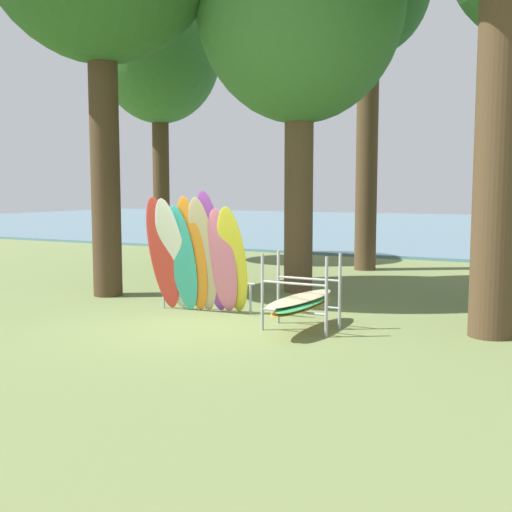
% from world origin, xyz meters
% --- Properties ---
extents(ground_plane, '(80.00, 80.00, 0.00)m').
position_xyz_m(ground_plane, '(0.00, 0.00, 0.00)').
color(ground_plane, olive).
extents(lake_water, '(80.00, 36.00, 0.10)m').
position_xyz_m(lake_water, '(0.00, 29.46, 0.05)').
color(lake_water, slate).
rests_on(lake_water, ground).
extents(tree_far_left_back, '(3.76, 3.76, 8.62)m').
position_xyz_m(tree_far_left_back, '(-6.18, 7.43, 6.37)').
color(tree_far_left_back, '#42301E').
rests_on(tree_far_left_back, ground).
extents(tree_far_right_back, '(4.50, 4.50, 8.87)m').
position_xyz_m(tree_far_right_back, '(0.04, 3.92, 6.21)').
color(tree_far_right_back, brown).
rests_on(tree_far_right_back, ground).
extents(leaning_board_pile, '(1.96, 1.21, 2.26)m').
position_xyz_m(leaning_board_pile, '(-0.57, 0.70, 1.04)').
color(leaning_board_pile, red).
rests_on(leaning_board_pile, ground).
extents(board_storage_rack, '(1.15, 2.13, 1.25)m').
position_xyz_m(board_storage_rack, '(1.69, 0.31, 0.47)').
color(board_storage_rack, '#9EA0A5').
rests_on(board_storage_rack, ground).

